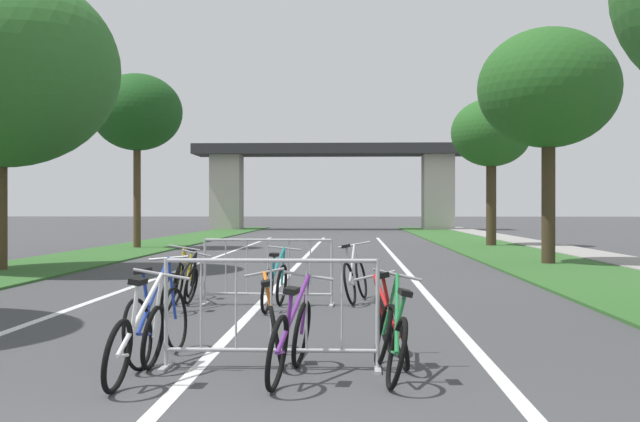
{
  "coord_description": "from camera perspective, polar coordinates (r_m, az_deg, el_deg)",
  "views": [
    {
      "loc": [
        1.47,
        -4.06,
        1.52
      ],
      "look_at": [
        0.37,
        23.27,
        1.44
      ],
      "focal_mm": 44.88,
      "sensor_mm": 36.0,
      "label": 1
    }
  ],
  "objects": [
    {
      "name": "bicycle_blue_5",
      "position": [
        8.25,
        -11.53,
        -7.71
      ],
      "size": [
        0.44,
        1.74,
        1.03
      ],
      "rotation": [
        0.0,
        0.0,
        -0.12
      ],
      "color": "black",
      "rests_on": "ground"
    },
    {
      "name": "lane_stripe_center",
      "position": [
        23.01,
        -1.37,
        -3.62
      ],
      "size": [
        0.14,
        37.7,
        0.01
      ],
      "primitive_type": "cube",
      "color": "silver",
      "rests_on": "ground"
    },
    {
      "name": "bicycle_black_2",
      "position": [
        12.3,
        -9.89,
        -5.34
      ],
      "size": [
        0.55,
        1.7,
        0.88
      ],
      "rotation": [
        0.0,
        0.0,
        -0.09
      ],
      "color": "black",
      "rests_on": "ground"
    },
    {
      "name": "grass_verge_left",
      "position": [
        31.82,
        -12.58,
        -2.53
      ],
      "size": [
        3.22,
        65.17,
        0.05
      ],
      "primitive_type": "cube",
      "color": "#2D5B26",
      "rests_on": "ground"
    },
    {
      "name": "crowd_barrier_nearest",
      "position": [
        7.64,
        -3.5,
        -7.41
      ],
      "size": [
        2.08,
        0.45,
        1.05
      ],
      "rotation": [
        0.0,
        0.0,
        -0.01
      ],
      "color": "#ADADB2",
      "rests_on": "ground"
    },
    {
      "name": "bicycle_teal_6",
      "position": [
        12.12,
        -3.24,
        -5.32
      ],
      "size": [
        0.54,
        1.65,
        0.94
      ],
      "rotation": [
        0.0,
        0.0,
        -0.12
      ],
      "color": "black",
      "rests_on": "ground"
    },
    {
      "name": "lane_stripe_right_lane",
      "position": [
        23.0,
        5.61,
        -3.62
      ],
      "size": [
        0.14,
        37.7,
        0.01
      ],
      "primitive_type": "cube",
      "color": "silver",
      "rests_on": "ground"
    },
    {
      "name": "overpass_bridge",
      "position": [
        58.01,
        0.84,
        2.88
      ],
      "size": [
        19.86,
        3.97,
        6.15
      ],
      "color": "#2D2D30",
      "rests_on": "ground"
    },
    {
      "name": "bicycle_silver_9",
      "position": [
        13.08,
        2.52,
        -4.82
      ],
      "size": [
        0.55,
        1.68,
        0.98
      ],
      "rotation": [
        0.0,
        0.0,
        -0.19
      ],
      "color": "black",
      "rests_on": "ground"
    },
    {
      "name": "tree_left_oak_mid",
      "position": [
        31.35,
        -12.92,
        6.84
      ],
      "size": [
        3.43,
        3.43,
        6.65
      ],
      "color": "#4C3823",
      "rests_on": "ground"
    },
    {
      "name": "bicycle_purple_1",
      "position": [
        7.21,
        -2.11,
        -9.1
      ],
      "size": [
        0.55,
        1.68,
        0.93
      ],
      "rotation": [
        0.0,
        0.0,
        -0.13
      ],
      "color": "black",
      "rests_on": "ground"
    },
    {
      "name": "bicycle_orange_7",
      "position": [
        8.15,
        -3.29,
        -8.11
      ],
      "size": [
        0.55,
        1.64,
        0.9
      ],
      "rotation": [
        0.0,
        0.0,
        0.12
      ],
      "color": "black",
      "rests_on": "ground"
    },
    {
      "name": "grass_verge_right",
      "position": [
        31.2,
        11.94,
        -2.59
      ],
      "size": [
        3.22,
        65.17,
        0.05
      ],
      "primitive_type": "cube",
      "color": "#2D5B26",
      "rests_on": "ground"
    },
    {
      "name": "tree_right_maple_mid",
      "position": [
        32.97,
        12.11,
        5.4
      ],
      "size": [
        3.22,
        3.22,
        5.95
      ],
      "color": "#3D2D1E",
      "rests_on": "ground"
    },
    {
      "name": "bicycle_white_3",
      "position": [
        7.3,
        -12.89,
        -9.03
      ],
      "size": [
        0.54,
        1.6,
        0.97
      ],
      "rotation": [
        0.0,
        0.0,
        -0.06
      ],
      "color": "black",
      "rests_on": "ground"
    },
    {
      "name": "bicycle_red_8",
      "position": [
        8.03,
        5.03,
        -8.16
      ],
      "size": [
        0.54,
        1.61,
        0.92
      ],
      "rotation": [
        0.0,
        0.0,
        0.11
      ],
      "color": "black",
      "rests_on": "ground"
    },
    {
      "name": "bicycle_green_4",
      "position": [
        7.29,
        5.06,
        -9.06
      ],
      "size": [
        0.48,
        1.63,
        0.95
      ],
      "rotation": [
        0.0,
        0.0,
        0.07
      ],
      "color": "black",
      "rests_on": "ground"
    },
    {
      "name": "sidewalk_path_right",
      "position": [
        31.71,
        16.37,
        -2.52
      ],
      "size": [
        1.74,
        65.17,
        0.08
      ],
      "primitive_type": "cube",
      "color": "gray",
      "rests_on": "ground"
    },
    {
      "name": "tree_left_pine_near",
      "position": [
        21.06,
        -21.75,
        9.4
      ],
      "size": [
        5.63,
        5.63,
        7.3
      ],
      "color": "#4C3823",
      "rests_on": "ground"
    },
    {
      "name": "tree_right_pine_far",
      "position": [
        22.66,
        15.98,
        8.36
      ],
      "size": [
        3.8,
        3.8,
        6.4
      ],
      "color": "#3D2D1E",
      "rests_on": "ground"
    },
    {
      "name": "crowd_barrier_second",
      "position": [
        12.63,
        -3.74,
        -4.41
      ],
      "size": [
        2.09,
        0.51,
        1.05
      ],
      "rotation": [
        0.0,
        0.0,
        -0.03
      ],
      "color": "#ADADB2",
      "rests_on": "ground"
    },
    {
      "name": "lane_stripe_left_lane",
      "position": [
        23.36,
        -8.24,
        -3.56
      ],
      "size": [
        0.14,
        37.7,
        0.01
      ],
      "primitive_type": "cube",
      "color": "silver",
      "rests_on": "ground"
    },
    {
      "name": "bicycle_yellow_0",
      "position": [
        13.4,
        -9.59,
        -4.77
      ],
      "size": [
        0.51,
        1.69,
        0.95
      ],
      "rotation": [
        0.0,
        0.0,
        3.14
      ],
      "color": "black",
      "rests_on": "ground"
    }
  ]
}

